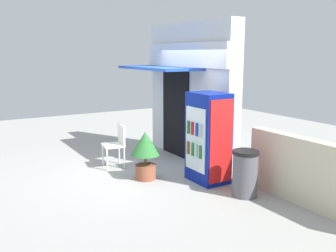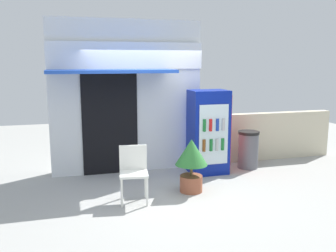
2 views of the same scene
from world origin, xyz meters
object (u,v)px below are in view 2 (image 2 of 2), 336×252
(drink_cooler, at_px, (209,132))
(trash_bin, at_px, (248,149))
(plastic_chair, at_px, (133,169))
(potted_plant_near_shop, at_px, (191,160))

(drink_cooler, xyz_separation_m, trash_bin, (0.96, 0.08, -0.45))
(drink_cooler, bearing_deg, trash_bin, 4.90)
(drink_cooler, height_order, plastic_chair, drink_cooler)
(drink_cooler, bearing_deg, potted_plant_near_shop, -125.94)
(potted_plant_near_shop, relative_size, trash_bin, 1.17)
(plastic_chair, height_order, potted_plant_near_shop, potted_plant_near_shop)
(potted_plant_near_shop, xyz_separation_m, trash_bin, (1.66, 1.06, -0.18))
(potted_plant_near_shop, distance_m, trash_bin, 1.98)
(drink_cooler, relative_size, plastic_chair, 1.87)
(drink_cooler, xyz_separation_m, plastic_chair, (-1.76, -1.13, -0.31))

